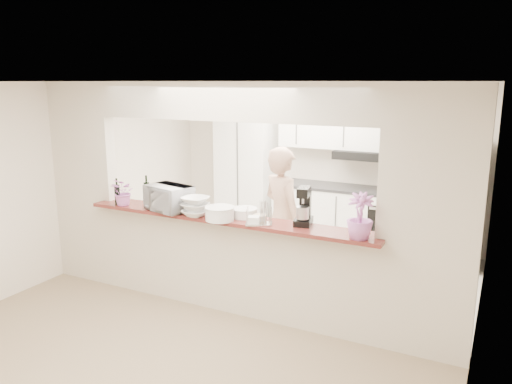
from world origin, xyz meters
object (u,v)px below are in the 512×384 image
Objects in this scene: toaster_oven at (169,198)px; person at (282,220)px; refrigerator at (454,205)px; stand_mixer at (304,208)px.

toaster_oven is 0.29× the size of person.
refrigerator is at bearing -100.90° from person.
refrigerator is 4.40× the size of stand_mixer.
refrigerator is 3.91m from toaster_oven.
person reaches higher than toaster_oven.
toaster_oven is 1.32× the size of stand_mixer.
person reaches higher than refrigerator.
person is at bearing 127.04° from stand_mixer.
stand_mixer is (-1.20, -2.59, 0.41)m from refrigerator.
person is (-0.56, 0.74, -0.39)m from stand_mixer.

